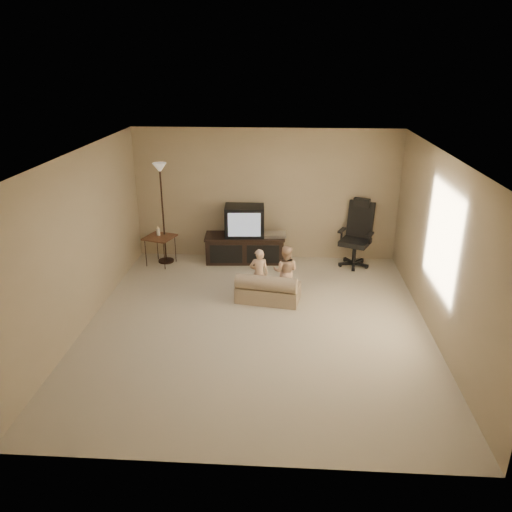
{
  "coord_description": "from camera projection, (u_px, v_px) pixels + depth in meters",
  "views": [
    {
      "loc": [
        0.39,
        -6.47,
        3.66
      ],
      "look_at": [
        -0.05,
        0.6,
        0.85
      ],
      "focal_mm": 35.0,
      "sensor_mm": 36.0,
      "label": 1
    }
  ],
  "objects": [
    {
      "name": "tv_stand",
      "position": [
        245.0,
        238.0,
        9.54
      ],
      "size": [
        1.57,
        0.66,
        1.1
      ],
      "rotation": [
        0.0,
        0.0,
        0.06
      ],
      "color": "black",
      "rests_on": "floor"
    },
    {
      "name": "office_chair",
      "position": [
        356.0,
        242.0,
        9.35
      ],
      "size": [
        0.77,
        0.79,
        1.26
      ],
      "rotation": [
        0.0,
        0.0,
        -0.44
      ],
      "color": "black",
      "rests_on": "floor"
    },
    {
      "name": "room_shell",
      "position": [
        257.0,
        227.0,
        6.81
      ],
      "size": [
        5.5,
        5.5,
        5.5
      ],
      "color": "white",
      "rests_on": "floor"
    },
    {
      "name": "floor_lamp",
      "position": [
        161.0,
        191.0,
        9.15
      ],
      "size": [
        0.3,
        0.3,
        1.91
      ],
      "color": "#301E15",
      "rests_on": "floor"
    },
    {
      "name": "child_sofa",
      "position": [
        268.0,
        290.0,
        8.02
      ],
      "size": [
        1.07,
        0.72,
        0.49
      ],
      "rotation": [
        0.0,
        0.0,
        -0.17
      ],
      "color": "tan",
      "rests_on": "floor"
    },
    {
      "name": "toddler_left",
      "position": [
        259.0,
        274.0,
        8.06
      ],
      "size": [
        0.33,
        0.26,
        0.85
      ],
      "primitive_type": "imported",
      "rotation": [
        0.0,
        0.0,
        3.25
      ],
      "color": "#DEAE8A",
      "rests_on": "floor"
    },
    {
      "name": "floor",
      "position": [
        257.0,
        324.0,
        7.37
      ],
      "size": [
        5.5,
        5.5,
        0.0
      ],
      "primitive_type": "plane",
      "color": "beige",
      "rests_on": "ground"
    },
    {
      "name": "side_table",
      "position": [
        160.0,
        237.0,
        9.35
      ],
      "size": [
        0.63,
        0.63,
        0.75
      ],
      "rotation": [
        0.0,
        0.0,
        -0.32
      ],
      "color": "brown",
      "rests_on": "floor"
    },
    {
      "name": "toddler_right",
      "position": [
        285.0,
        271.0,
        8.12
      ],
      "size": [
        0.45,
        0.29,
        0.87
      ],
      "primitive_type": "imported",
      "rotation": [
        0.0,
        0.0,
        3.0
      ],
      "color": "#DEAE8A",
      "rests_on": "floor"
    }
  ]
}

